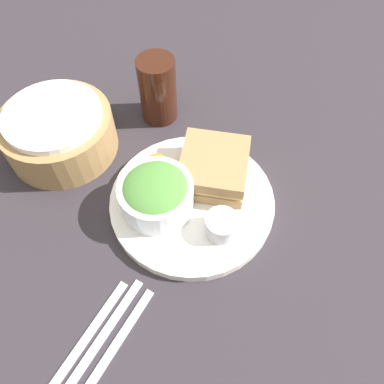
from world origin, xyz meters
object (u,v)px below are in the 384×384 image
dressing_cup (222,225)px  drink_glass (158,90)px  salad_bowl (156,193)px  bread_basket (59,131)px  knife (101,338)px  fork (112,345)px  plate (192,202)px  spoon (91,331)px  sandwich (214,167)px

dressing_cup → drink_glass: bearing=46.8°
dressing_cup → drink_glass: drink_glass is taller
salad_bowl → drink_glass: size_ratio=0.93×
salad_bowl → bread_basket: (0.05, 0.22, -0.01)m
salad_bowl → knife: bearing=-173.5°
fork → plate: bearing=-175.8°
bread_basket → spoon: size_ratio=1.24×
plate → bread_basket: 0.27m
sandwich → fork: (-0.30, 0.02, -0.04)m
sandwich → fork: size_ratio=0.79×
plate → sandwich: sandwich is taller
bread_basket → fork: (-0.26, -0.26, -0.04)m
salad_bowl → spoon: salad_bowl is taller
plate → fork: bearing=179.1°
drink_glass → knife: size_ratio=0.69×
dressing_cup → bread_basket: (0.05, 0.33, 0.01)m
bread_basket → fork: bearing=-135.1°
salad_bowl → spoon: size_ratio=0.74×
salad_bowl → drink_glass: (0.20, 0.10, 0.01)m
dressing_cup → drink_glass: size_ratio=0.40×
sandwich → fork: sandwich is taller
sandwich → dressing_cup: (-0.09, -0.05, -0.01)m
dressing_cup → spoon: dressing_cup is taller
plate → dressing_cup: dressing_cup is taller
knife → salad_bowl: bearing=-168.4°
bread_basket → sandwich: bearing=-81.7°
plate → fork: (-0.25, 0.00, -0.01)m
plate → salad_bowl: (-0.03, 0.05, 0.04)m
plate → salad_bowl: bearing=125.8°
bread_basket → knife: 0.36m
sandwich → dressing_cup: 0.10m
drink_glass → bread_basket: bearing=140.7°
bread_basket → drink_glass: bearing=-39.3°
sandwich → salad_bowl: 0.11m
salad_bowl → fork: (-0.21, -0.04, -0.05)m
plate → knife: (-0.25, 0.02, -0.01)m
salad_bowl → knife: 0.22m
spoon → drink_glass: bearing=-160.5°
drink_glass → fork: (-0.41, -0.14, -0.06)m
sandwich → drink_glass: 0.19m
fork → spoon: size_ratio=1.11×
salad_bowl → fork: size_ratio=0.67×
dressing_cup → knife: dressing_cup is taller
plate → spoon: (-0.24, 0.04, -0.01)m
dressing_cup → bread_basket: size_ratio=0.26×
dressing_cup → fork: (-0.21, 0.07, -0.03)m
sandwich → bread_basket: 0.28m
fork → knife: bearing=-90.0°
plate → sandwich: bearing=-13.7°
plate → knife: plate is taller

